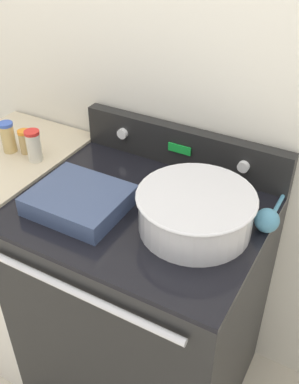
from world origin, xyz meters
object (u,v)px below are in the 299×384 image
Objects in this scene: casserole_dish at (79,199)px; spice_jar_blue_cap at (8,137)px; mixing_bowl at (196,209)px; spice_jar_red_cap at (34,146)px; ladle at (268,219)px; spice_jar_orange_cap at (25,141)px.

spice_jar_blue_cap is at bearing 161.16° from casserole_dish.
casserole_dish is at bearing -166.14° from mixing_bowl.
mixing_bowl is 2.99× the size of spice_jar_red_cap.
casserole_dish is at bearing -18.84° from spice_jar_blue_cap.
casserole_dish is 0.60m from ladle.
ladle is 2.38× the size of spice_jar_red_cap.
spice_jar_orange_cap is 0.78× the size of spice_jar_blue_cap.
mixing_bowl is 1.25× the size of ladle.
spice_jar_orange_cap is at bearing 20.40° from spice_jar_blue_cap.
spice_jar_blue_cap reaches higher than mixing_bowl.
spice_jar_orange_cap is (-0.38, 0.18, 0.02)m from casserole_dish.
spice_jar_red_cap reaches higher than mixing_bowl.
spice_jar_red_cap and spice_jar_blue_cap have the same top height.
casserole_dish is at bearing -25.37° from spice_jar_red_cap.
mixing_bowl is at bearing -4.26° from spice_jar_blue_cap.
spice_jar_red_cap reaches higher than ladle.
spice_jar_orange_cap reaches higher than casserole_dish.
spice_jar_red_cap reaches higher than spice_jar_orange_cap.
spice_jar_orange_cap is (-0.95, -0.03, 0.02)m from ladle.
casserole_dish is 3.17× the size of spice_jar_orange_cap.
spice_jar_red_cap reaches higher than casserole_dish.
spice_jar_blue_cap is (-0.13, 0.00, -0.00)m from spice_jar_red_cap.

